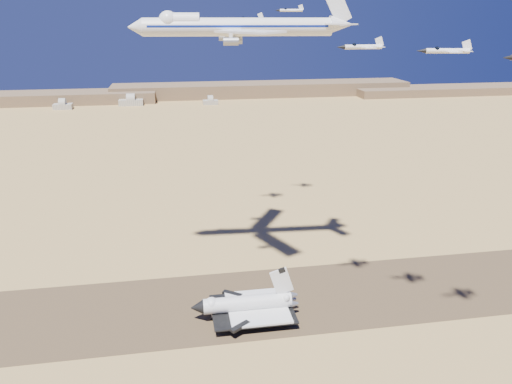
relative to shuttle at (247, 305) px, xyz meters
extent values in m
plane|color=tan|center=(-12.94, 9.96, -5.27)|extent=(1200.00, 1200.00, 0.00)
cube|color=brown|center=(-12.94, 9.96, -5.24)|extent=(600.00, 50.00, 0.06)
cube|color=brown|center=(-232.94, 529.96, 1.73)|extent=(380.00, 60.00, 14.00)
cube|color=brown|center=(107.06, 549.96, 3.73)|extent=(420.00, 60.00, 18.00)
cube|color=brown|center=(387.06, 519.96, 0.23)|extent=(300.00, 60.00, 11.00)
cube|color=#B5B1A1|center=(-152.94, 479.96, -2.02)|extent=(22.00, 14.00, 6.50)
cube|color=#B5B1A1|center=(-72.94, 494.96, -1.52)|extent=(30.00, 15.00, 7.50)
cube|color=#B5B1A1|center=(27.06, 484.96, -2.52)|extent=(19.00, 12.50, 5.50)
cylinder|color=silver|center=(0.09, 0.00, 0.74)|extent=(32.06, 5.70, 5.61)
cone|color=black|center=(-18.14, 0.05, 0.74)|extent=(4.52, 5.34, 5.33)
sphere|color=silver|center=(-12.93, 0.04, 1.54)|extent=(5.21, 5.21, 5.21)
cube|color=silver|center=(4.09, -0.01, -1.56)|extent=(22.10, 24.10, 0.90)
cube|color=black|center=(2.09, -0.01, -2.01)|extent=(30.11, 24.12, 0.50)
cube|color=silver|center=(13.11, -0.04, 8.55)|extent=(9.29, 0.73, 11.54)
cylinder|color=gray|center=(-12.93, 0.04, -3.66)|extent=(0.36, 0.36, 3.20)
cylinder|color=black|center=(-12.93, 0.04, -4.71)|extent=(1.10, 0.45, 1.10)
cylinder|color=gray|center=(6.08, -5.02, -3.66)|extent=(0.36, 0.36, 3.20)
cylinder|color=black|center=(6.08, -5.02, -4.71)|extent=(1.10, 0.45, 1.10)
cylinder|color=gray|center=(6.11, 4.99, -3.66)|extent=(0.36, 0.36, 3.20)
cylinder|color=black|center=(6.11, 4.99, -4.71)|extent=(1.10, 0.45, 1.10)
cylinder|color=white|center=(2.56, 31.90, 96.96)|extent=(69.29, 10.57, 6.50)
cone|color=white|center=(-34.43, 34.09, 96.96)|extent=(5.45, 6.79, 6.50)
sphere|color=white|center=(-22.78, 33.40, 99.30)|extent=(6.70, 6.70, 6.70)
cube|color=white|center=(3.62, 15.56, 95.75)|extent=(20.99, 31.49, 0.71)
cube|color=white|center=(5.55, 47.99, 95.75)|extent=(23.66, 30.75, 0.71)
cube|color=white|center=(38.65, 23.15, 97.98)|extent=(9.99, 12.48, 0.51)
cube|color=white|center=(39.43, 36.32, 97.98)|extent=(10.81, 12.40, 0.51)
cube|color=white|center=(39.04, 29.73, 104.58)|extent=(11.59, 1.39, 14.51)
cylinder|color=gray|center=(-0.01, 22.90, 92.70)|extent=(5.22, 2.94, 2.64)
cylinder|color=gray|center=(-2.58, 13.90, 92.70)|extent=(5.22, 2.94, 2.64)
cylinder|color=gray|center=(1.07, 41.14, 92.70)|extent=(5.22, 2.94, 2.64)
cylinder|color=gray|center=(-0.41, 50.38, 92.70)|extent=(5.22, 2.94, 2.64)
imported|color=#C35F0B|center=(8.25, -7.40, -4.42)|extent=(0.43, 0.61, 1.57)
imported|color=#C35F0B|center=(9.61, -5.37, -4.34)|extent=(0.53, 0.87, 1.72)
imported|color=#C35F0B|center=(7.32, -5.67, -4.31)|extent=(1.17, 0.87, 1.79)
cylinder|color=white|center=(34.90, -9.21, 91.83)|extent=(11.87, 1.71, 1.38)
cone|color=black|center=(27.80, -9.41, 91.83)|extent=(2.60, 1.35, 1.28)
sphere|color=black|center=(31.94, -9.29, 92.33)|extent=(1.38, 1.38, 1.38)
cube|color=white|center=(35.88, -9.18, 91.64)|extent=(3.67, 7.98, 0.25)
cube|color=white|center=(39.83, -9.07, 91.83)|extent=(2.31, 4.99, 0.20)
cube|color=white|center=(40.03, -9.07, 93.21)|extent=(2.99, 0.33, 3.34)
cylinder|color=white|center=(53.17, -25.70, 91.47)|extent=(12.04, 3.62, 1.40)
cone|color=black|center=(46.10, -24.36, 91.47)|extent=(2.79, 1.76, 1.30)
sphere|color=black|center=(50.23, -25.14, 91.97)|extent=(1.40, 1.40, 1.40)
cube|color=white|center=(54.15, -25.89, 91.27)|extent=(4.93, 8.51, 0.25)
cube|color=white|center=(58.08, -26.64, 91.47)|extent=(3.09, 5.32, 0.20)
cube|color=white|center=(58.27, -26.67, 92.87)|extent=(3.02, 0.81, 3.38)
cone|color=black|center=(60.55, -41.56, 90.71)|extent=(2.65, 1.42, 1.30)
cylinder|color=white|center=(14.86, 84.07, 99.46)|extent=(12.12, 2.00, 1.41)
cone|color=black|center=(7.63, 84.43, 99.46)|extent=(2.68, 1.43, 1.31)
sphere|color=black|center=(11.85, 84.22, 99.96)|extent=(1.41, 1.41, 1.41)
cube|color=white|center=(15.87, 84.02, 99.25)|extent=(3.91, 8.21, 0.25)
cube|color=white|center=(19.88, 83.83, 99.46)|extent=(2.46, 5.13, 0.20)
cube|color=white|center=(20.08, 83.82, 100.86)|extent=(3.05, 0.40, 3.40)
cylinder|color=white|center=(38.15, 98.39, 103.63)|extent=(11.23, 3.56, 1.31)
cone|color=black|center=(31.57, 99.76, 103.63)|extent=(2.62, 1.68, 1.21)
sphere|color=black|center=(35.41, 98.96, 104.10)|extent=(1.31, 1.31, 1.31)
cube|color=white|center=(39.06, 98.20, 103.44)|extent=(4.72, 7.98, 0.23)
cube|color=white|center=(42.72, 97.43, 103.63)|extent=(2.96, 4.99, 0.19)
cube|color=white|center=(42.90, 97.40, 104.94)|extent=(2.81, 0.80, 3.16)
camera|label=1|loc=(-23.54, -158.26, 100.17)|focal=35.00mm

